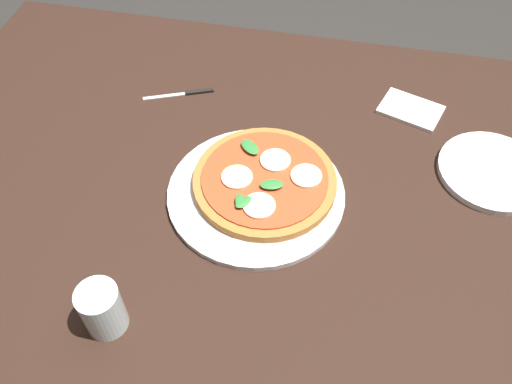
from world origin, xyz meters
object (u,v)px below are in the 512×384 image
(napkin, at_px, (411,110))
(glass_cup, at_px, (102,309))
(serving_tray, at_px, (256,193))
(knife, at_px, (188,93))
(plate_white, at_px, (492,172))
(dining_table, at_px, (226,202))
(pizza, at_px, (265,181))

(napkin, bearing_deg, glass_cup, -126.99)
(serving_tray, xyz_separation_m, glass_cup, (-0.18, -0.31, 0.04))
(knife, distance_m, glass_cup, 0.57)
(plate_white, bearing_deg, serving_tray, -161.32)
(serving_tray, relative_size, glass_cup, 3.65)
(serving_tray, xyz_separation_m, plate_white, (0.45, 0.15, 0.00))
(serving_tray, height_order, glass_cup, glass_cup)
(serving_tray, distance_m, knife, 0.34)
(knife, bearing_deg, napkin, 5.43)
(napkin, height_order, knife, napkin)
(plate_white, distance_m, napkin, 0.23)
(dining_table, height_order, pizza, pizza)
(dining_table, xyz_separation_m, pizza, (0.09, -0.02, 0.11))
(pizza, xyz_separation_m, knife, (-0.23, 0.24, -0.02))
(serving_tray, distance_m, glass_cup, 0.36)
(pizza, bearing_deg, glass_cup, -120.18)
(dining_table, xyz_separation_m, knife, (-0.14, 0.22, 0.09))
(napkin, relative_size, knife, 0.85)
(pizza, distance_m, plate_white, 0.46)
(plate_white, height_order, knife, plate_white)
(dining_table, relative_size, glass_cup, 14.68)
(napkin, distance_m, glass_cup, 0.77)
(plate_white, xyz_separation_m, napkin, (-0.16, 0.16, -0.00))
(pizza, bearing_deg, plate_white, 16.72)
(plate_white, relative_size, glass_cup, 2.28)
(plate_white, distance_m, knife, 0.67)
(glass_cup, bearing_deg, pizza, 59.82)
(pizza, bearing_deg, serving_tray, -121.86)
(pizza, xyz_separation_m, glass_cup, (-0.19, -0.33, 0.02))
(dining_table, distance_m, serving_tray, 0.13)
(serving_tray, relative_size, plate_white, 1.60)
(serving_tray, bearing_deg, plate_white, 18.68)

